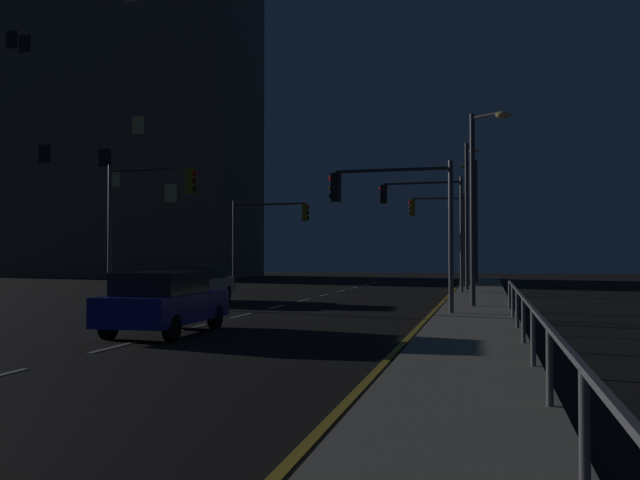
% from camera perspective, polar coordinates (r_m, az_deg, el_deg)
% --- Properties ---
extents(ground_plane, '(112.00, 112.00, 0.00)m').
position_cam_1_polar(ground_plane, '(23.65, -6.02, -6.05)').
color(ground_plane, black).
rests_on(ground_plane, ground).
extents(sidewalk_right, '(2.50, 77.00, 0.14)m').
position_cam_1_polar(sidewalk_right, '(22.31, 12.53, -6.14)').
color(sidewalk_right, '#9E937F').
rests_on(sidewalk_right, ground).
extents(lane_markings_center, '(0.14, 50.00, 0.01)m').
position_cam_1_polar(lane_markings_center, '(26.97, -3.53, -5.45)').
color(lane_markings_center, silver).
rests_on(lane_markings_center, ground).
extents(lane_edge_line, '(0.14, 53.00, 0.01)m').
position_cam_1_polar(lane_edge_line, '(27.36, 9.55, -5.37)').
color(lane_edge_line, gold).
rests_on(lane_edge_line, ground).
extents(car, '(1.92, 4.44, 1.57)m').
position_cam_1_polar(car, '(18.15, -12.54, -4.90)').
color(car, navy).
rests_on(car, ground).
extents(car_oncoming, '(2.08, 4.50, 1.57)m').
position_cam_1_polar(car_oncoming, '(29.94, -9.84, -3.45)').
color(car_oncoming, beige).
rests_on(car_oncoming, ground).
extents(traffic_light_near_left, '(3.26, 0.61, 5.42)m').
position_cam_1_polar(traffic_light_near_left, '(41.59, 9.73, 1.45)').
color(traffic_light_near_left, '#4C4C51').
rests_on(traffic_light_near_left, sidewalk_right).
extents(traffic_light_far_center, '(3.96, 0.74, 5.54)m').
position_cam_1_polar(traffic_light_far_center, '(27.82, -13.98, 2.74)').
color(traffic_light_far_center, '#4C4C51').
rests_on(traffic_light_far_center, ground).
extents(traffic_light_mid_right, '(4.15, 0.47, 4.91)m').
position_cam_1_polar(traffic_light_mid_right, '(23.18, 6.03, 2.81)').
color(traffic_light_mid_right, '#4C4C51').
rests_on(traffic_light_mid_right, sidewalk_right).
extents(traffic_light_overhead_east, '(4.72, 0.63, 5.15)m').
position_cam_1_polar(traffic_light_overhead_east, '(40.21, -4.33, 1.18)').
color(traffic_light_overhead_east, '#38383D').
rests_on(traffic_light_overhead_east, ground).
extents(traffic_light_far_right, '(4.31, 0.62, 5.79)m').
position_cam_1_polar(traffic_light_far_right, '(36.21, 8.61, 2.33)').
color(traffic_light_far_right, '#4C4C51').
rests_on(traffic_light_far_right, sidewalk_right).
extents(street_lamp_across_street, '(1.46, 1.10, 7.00)m').
position_cam_1_polar(street_lamp_across_street, '(25.95, 12.75, 4.00)').
color(street_lamp_across_street, '#38383D').
rests_on(street_lamp_across_street, sidewalk_right).
extents(street_lamp_median, '(1.17, 1.57, 8.28)m').
position_cam_1_polar(street_lamp_median, '(48.65, 12.44, 2.38)').
color(street_lamp_median, '#4C4C51').
rests_on(street_lamp_median, sidewalk_right).
extents(street_lamp_corner, '(0.77, 1.70, 7.88)m').
position_cam_1_polar(street_lamp_corner, '(38.74, 11.95, 2.98)').
color(street_lamp_corner, '#38383D').
rests_on(street_lamp_corner, sidewalk_right).
extents(barrier_fence, '(0.09, 22.19, 0.98)m').
position_cam_1_polar(barrier_fence, '(13.84, 16.54, -5.77)').
color(barrier_fence, '#59595E').
rests_on(barrier_fence, sidewalk_right).
extents(building_distant, '(22.25, 11.77, 29.16)m').
position_cam_1_polar(building_distant, '(68.52, -15.12, 9.40)').
color(building_distant, '#6B6056').
rests_on(building_distant, ground).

